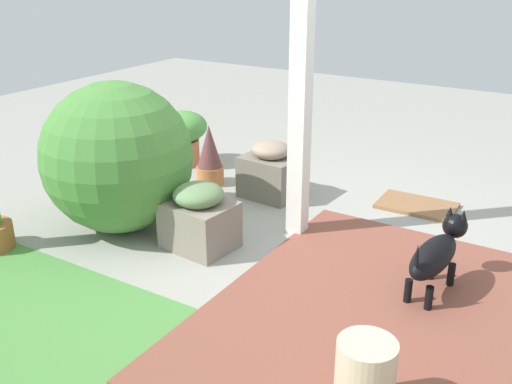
{
  "coord_description": "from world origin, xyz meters",
  "views": [
    {
      "loc": [
        -1.62,
        3.3,
        1.9
      ],
      "look_at": [
        0.35,
        0.09,
        0.39
      ],
      "focal_mm": 41.32,
      "sensor_mm": 36.0,
      "label": 1
    }
  ],
  "objects_px": {
    "porch_pillar": "(301,87)",
    "stone_planter_mid": "(199,218)",
    "ceramic_urn": "(365,379)",
    "doormat": "(417,206)",
    "stone_planter_nearest": "(271,171)",
    "terracotta_pot_broad": "(182,133)",
    "terracotta_pot_spiky": "(210,156)",
    "round_shrub": "(117,157)",
    "dog": "(437,253)"
  },
  "relations": [
    {
      "from": "terracotta_pot_spiky",
      "to": "terracotta_pot_broad",
      "type": "bearing_deg",
      "value": -28.81
    },
    {
      "from": "ceramic_urn",
      "to": "porch_pillar",
      "type": "bearing_deg",
      "value": -53.1
    },
    {
      "from": "stone_planter_mid",
      "to": "dog",
      "type": "height_order",
      "value": "stone_planter_mid"
    },
    {
      "from": "porch_pillar",
      "to": "stone_planter_nearest",
      "type": "relative_size",
      "value": 4.5
    },
    {
      "from": "stone_planter_mid",
      "to": "terracotta_pot_spiky",
      "type": "xyz_separation_m",
      "value": [
        0.67,
        -1.04,
        0.03
      ]
    },
    {
      "from": "stone_planter_mid",
      "to": "doormat",
      "type": "height_order",
      "value": "stone_planter_mid"
    },
    {
      "from": "doormat",
      "to": "stone_planter_nearest",
      "type": "bearing_deg",
      "value": 19.67
    },
    {
      "from": "stone_planter_nearest",
      "to": "round_shrub",
      "type": "height_order",
      "value": "round_shrub"
    },
    {
      "from": "porch_pillar",
      "to": "stone_planter_mid",
      "type": "relative_size",
      "value": 4.39
    },
    {
      "from": "stone_planter_nearest",
      "to": "terracotta_pot_spiky",
      "type": "relative_size",
      "value": 0.89
    },
    {
      "from": "terracotta_pot_broad",
      "to": "terracotta_pot_spiky",
      "type": "bearing_deg",
      "value": 151.19
    },
    {
      "from": "terracotta_pot_spiky",
      "to": "stone_planter_nearest",
      "type": "bearing_deg",
      "value": -176.74
    },
    {
      "from": "stone_planter_nearest",
      "to": "stone_planter_mid",
      "type": "relative_size",
      "value": 0.98
    },
    {
      "from": "terracotta_pot_broad",
      "to": "terracotta_pot_spiky",
      "type": "height_order",
      "value": "terracotta_pot_spiky"
    },
    {
      "from": "terracotta_pot_spiky",
      "to": "round_shrub",
      "type": "bearing_deg",
      "value": 88.35
    },
    {
      "from": "stone_planter_mid",
      "to": "stone_planter_nearest",
      "type": "bearing_deg",
      "value": -86.94
    },
    {
      "from": "terracotta_pot_broad",
      "to": "ceramic_urn",
      "type": "xyz_separation_m",
      "value": [
        -2.79,
        2.26,
        -0.13
      ]
    },
    {
      "from": "terracotta_pot_broad",
      "to": "terracotta_pot_spiky",
      "type": "distance_m",
      "value": 0.61
    },
    {
      "from": "porch_pillar",
      "to": "doormat",
      "type": "height_order",
      "value": "porch_pillar"
    },
    {
      "from": "terracotta_pot_broad",
      "to": "dog",
      "type": "bearing_deg",
      "value": 158.55
    },
    {
      "from": "terracotta_pot_broad",
      "to": "doormat",
      "type": "relative_size",
      "value": 0.87
    },
    {
      "from": "porch_pillar",
      "to": "round_shrub",
      "type": "bearing_deg",
      "value": 27.54
    },
    {
      "from": "stone_planter_nearest",
      "to": "doormat",
      "type": "distance_m",
      "value": 1.22
    },
    {
      "from": "round_shrub",
      "to": "ceramic_urn",
      "type": "height_order",
      "value": "round_shrub"
    },
    {
      "from": "stone_planter_mid",
      "to": "ceramic_urn",
      "type": "relative_size",
      "value": 1.31
    },
    {
      "from": "stone_planter_nearest",
      "to": "round_shrub",
      "type": "bearing_deg",
      "value": 60.1
    },
    {
      "from": "round_shrub",
      "to": "ceramic_urn",
      "type": "xyz_separation_m",
      "value": [
        -2.28,
        0.89,
        -0.36
      ]
    },
    {
      "from": "round_shrub",
      "to": "doormat",
      "type": "xyz_separation_m",
      "value": [
        -1.78,
        -1.52,
        -0.53
      ]
    },
    {
      "from": "terracotta_pot_spiky",
      "to": "dog",
      "type": "xyz_separation_m",
      "value": [
        -2.22,
        0.79,
        0.01
      ]
    },
    {
      "from": "ceramic_urn",
      "to": "doormat",
      "type": "height_order",
      "value": "ceramic_urn"
    },
    {
      "from": "doormat",
      "to": "porch_pillar",
      "type": "bearing_deg",
      "value": 56.02
    },
    {
      "from": "stone_planter_nearest",
      "to": "terracotta_pot_broad",
      "type": "xyz_separation_m",
      "value": [
        1.14,
        -0.26,
        0.09
      ]
    },
    {
      "from": "doormat",
      "to": "terracotta_pot_broad",
      "type": "bearing_deg",
      "value": 3.68
    },
    {
      "from": "ceramic_urn",
      "to": "doormat",
      "type": "bearing_deg",
      "value": -78.12
    },
    {
      "from": "stone_planter_nearest",
      "to": "terracotta_pot_spiky",
      "type": "distance_m",
      "value": 0.61
    },
    {
      "from": "dog",
      "to": "stone_planter_mid",
      "type": "bearing_deg",
      "value": 9.28
    },
    {
      "from": "stone_planter_mid",
      "to": "terracotta_pot_broad",
      "type": "xyz_separation_m",
      "value": [
        1.2,
        -1.34,
        0.09
      ]
    },
    {
      "from": "round_shrub",
      "to": "doormat",
      "type": "relative_size",
      "value": 1.81
    },
    {
      "from": "terracotta_pot_spiky",
      "to": "dog",
      "type": "relative_size",
      "value": 0.8
    },
    {
      "from": "porch_pillar",
      "to": "terracotta_pot_broad",
      "type": "relative_size",
      "value": 4.1
    },
    {
      "from": "stone_planter_nearest",
      "to": "round_shrub",
      "type": "xyz_separation_m",
      "value": [
        0.64,
        1.11,
        0.33
      ]
    },
    {
      "from": "stone_planter_mid",
      "to": "ceramic_urn",
      "type": "bearing_deg",
      "value": 149.74
    },
    {
      "from": "porch_pillar",
      "to": "stone_planter_mid",
      "type": "height_order",
      "value": "porch_pillar"
    },
    {
      "from": "stone_planter_mid",
      "to": "round_shrub",
      "type": "bearing_deg",
      "value": 2.76
    },
    {
      "from": "porch_pillar",
      "to": "stone_planter_mid",
      "type": "xyz_separation_m",
      "value": [
        0.46,
        0.57,
        -0.86
      ]
    },
    {
      "from": "ceramic_urn",
      "to": "terracotta_pot_broad",
      "type": "bearing_deg",
      "value": -39.08
    },
    {
      "from": "stone_planter_mid",
      "to": "terracotta_pot_spiky",
      "type": "height_order",
      "value": "terracotta_pot_spiky"
    },
    {
      "from": "stone_planter_mid",
      "to": "ceramic_urn",
      "type": "height_order",
      "value": "stone_planter_mid"
    },
    {
      "from": "stone_planter_mid",
      "to": "round_shrub",
      "type": "relative_size",
      "value": 0.45
    },
    {
      "from": "stone_planter_mid",
      "to": "round_shrub",
      "type": "distance_m",
      "value": 0.77
    }
  ]
}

